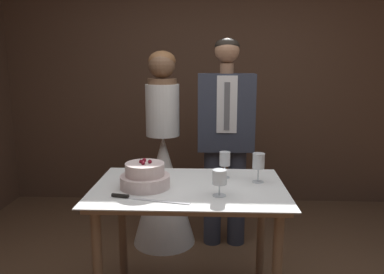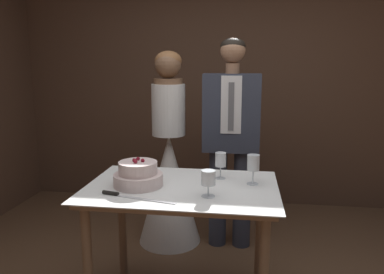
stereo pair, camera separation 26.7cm
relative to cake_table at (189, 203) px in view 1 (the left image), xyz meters
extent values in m
cube|color=#513828|center=(0.19, 2.02, 0.61)|extent=(4.82, 0.12, 2.62)
cylinder|color=#8E6B4C|center=(-0.49, 0.30, -0.32)|extent=(0.06, 0.06, 0.77)
cylinder|color=#8E6B4C|center=(0.49, 0.30, -0.32)|extent=(0.06, 0.06, 0.77)
cube|color=#8E6B4C|center=(0.00, 0.00, 0.09)|extent=(1.10, 0.73, 0.03)
cube|color=white|center=(0.00, 0.00, 0.11)|extent=(1.16, 0.79, 0.01)
cylinder|color=beige|center=(-0.26, -0.03, 0.15)|extent=(0.30, 0.30, 0.08)
cylinder|color=beige|center=(-0.26, -0.03, 0.22)|extent=(0.24, 0.24, 0.08)
sphere|color=maroon|center=(-0.23, -0.03, 0.27)|extent=(0.02, 0.02, 0.02)
sphere|color=maroon|center=(-0.27, 0.01, 0.27)|extent=(0.02, 0.02, 0.02)
sphere|color=maroon|center=(-0.29, -0.03, 0.27)|extent=(0.02, 0.02, 0.02)
sphere|color=maroon|center=(-0.27, -0.06, 0.27)|extent=(0.02, 0.02, 0.02)
cube|color=silver|center=(-0.15, -0.26, 0.11)|extent=(0.35, 0.10, 0.00)
cylinder|color=black|center=(-0.37, -0.21, 0.12)|extent=(0.10, 0.04, 0.02)
cylinder|color=silver|center=(0.18, -0.16, 0.11)|extent=(0.08, 0.08, 0.00)
cylinder|color=silver|center=(0.18, -0.16, 0.15)|extent=(0.01, 0.01, 0.07)
cylinder|color=silver|center=(0.18, -0.16, 0.22)|extent=(0.08, 0.08, 0.08)
cylinder|color=silver|center=(0.43, 0.10, 0.11)|extent=(0.07, 0.07, 0.00)
cylinder|color=silver|center=(0.43, 0.10, 0.16)|extent=(0.01, 0.01, 0.09)
cylinder|color=silver|center=(0.43, 0.10, 0.25)|extent=(0.08, 0.08, 0.10)
cylinder|color=silver|center=(0.22, 0.18, 0.11)|extent=(0.07, 0.07, 0.00)
cylinder|color=silver|center=(0.22, 0.18, 0.15)|extent=(0.01, 0.01, 0.08)
cylinder|color=silver|center=(0.22, 0.18, 0.24)|extent=(0.07, 0.07, 0.09)
cone|color=white|center=(-0.26, 0.89, -0.22)|extent=(0.54, 0.54, 0.95)
cylinder|color=white|center=(-0.26, 0.89, 0.47)|extent=(0.28, 0.28, 0.43)
cylinder|color=brown|center=(-0.26, 0.89, 0.70)|extent=(0.24, 0.24, 0.05)
sphere|color=brown|center=(-0.26, 0.89, 0.84)|extent=(0.22, 0.22, 0.22)
ellipsoid|color=brown|center=(-0.26, 0.91, 0.87)|extent=(0.22, 0.22, 0.16)
cylinder|color=#333847|center=(0.16, 0.89, -0.28)|extent=(0.15, 0.15, 0.84)
cylinder|color=#333847|center=(0.37, 0.89, -0.28)|extent=(0.15, 0.15, 0.84)
cube|color=#333847|center=(0.26, 0.89, 0.45)|extent=(0.46, 0.24, 0.63)
cube|color=white|center=(0.26, 0.77, 0.53)|extent=(0.16, 0.01, 0.45)
cube|color=slate|center=(0.26, 0.76, 0.52)|extent=(0.04, 0.01, 0.38)
cylinder|color=#A37556|center=(0.26, 0.89, 0.81)|extent=(0.11, 0.11, 0.08)
sphere|color=#A37556|center=(0.26, 0.89, 0.95)|extent=(0.20, 0.20, 0.20)
ellipsoid|color=black|center=(0.26, 0.90, 0.98)|extent=(0.20, 0.20, 0.13)
camera|label=1|loc=(0.10, -2.17, 0.84)|focal=35.00mm
camera|label=2|loc=(0.37, -2.15, 0.84)|focal=35.00mm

